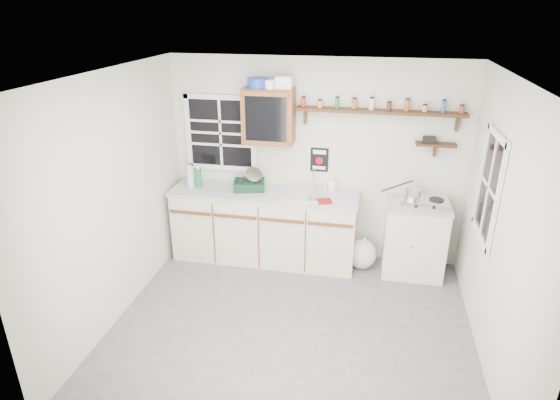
{
  "coord_description": "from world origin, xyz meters",
  "views": [
    {
      "loc": [
        0.66,
        -3.87,
        3.05
      ],
      "look_at": [
        -0.23,
        0.55,
        1.15
      ],
      "focal_mm": 30.0,
      "sensor_mm": 36.0,
      "label": 1
    }
  ],
  "objects": [
    {
      "name": "room",
      "position": [
        0.0,
        0.0,
        1.25
      ],
      "size": [
        3.64,
        3.24,
        2.54
      ],
      "color": "#4B4C4E",
      "rests_on": "ground"
    },
    {
      "name": "main_cabinet",
      "position": [
        -0.58,
        1.3,
        0.46
      ],
      "size": [
        2.31,
        0.63,
        0.92
      ],
      "color": "#BFB39E",
      "rests_on": "floor"
    },
    {
      "name": "right_cabinet",
      "position": [
        1.25,
        1.32,
        0.46
      ],
      "size": [
        0.73,
        0.57,
        0.91
      ],
      "color": "silver",
      "rests_on": "floor"
    },
    {
      "name": "sink",
      "position": [
        -0.05,
        1.3,
        0.93
      ],
      "size": [
        0.52,
        0.44,
        0.29
      ],
      "color": "silver",
      "rests_on": "main_cabinet"
    },
    {
      "name": "upper_cabinet",
      "position": [
        -0.55,
        1.44,
        1.82
      ],
      "size": [
        0.6,
        0.32,
        0.65
      ],
      "color": "brown",
      "rests_on": "wall_back"
    },
    {
      "name": "upper_cabinet_clutter",
      "position": [
        -0.56,
        1.44,
        2.21
      ],
      "size": [
        0.52,
        0.24,
        0.14
      ],
      "color": "#1A37AC",
      "rests_on": "upper_cabinet"
    },
    {
      "name": "spice_shelf",
      "position": [
        0.73,
        1.51,
        1.93
      ],
      "size": [
        1.91,
        0.18,
        0.35
      ],
      "color": "black",
      "rests_on": "wall_back"
    },
    {
      "name": "secondary_shelf",
      "position": [
        1.36,
        1.52,
        1.58
      ],
      "size": [
        0.45,
        0.16,
        0.24
      ],
      "color": "black",
      "rests_on": "wall_back"
    },
    {
      "name": "warning_sign",
      "position": [
        0.05,
        1.59,
        1.28
      ],
      "size": [
        0.22,
        0.02,
        0.3
      ],
      "color": "black",
      "rests_on": "wall_back"
    },
    {
      "name": "window_back",
      "position": [
        -1.2,
        1.59,
        1.55
      ],
      "size": [
        0.93,
        0.03,
        0.98
      ],
      "color": "black",
      "rests_on": "wall_back"
    },
    {
      "name": "window_right",
      "position": [
        1.79,
        0.55,
        1.45
      ],
      "size": [
        0.03,
        0.78,
        1.08
      ],
      "color": "black",
      "rests_on": "wall_back"
    },
    {
      "name": "water_bottles",
      "position": [
        -1.48,
        1.31,
        1.05
      ],
      "size": [
        0.19,
        0.1,
        0.28
      ],
      "color": "silver",
      "rests_on": "main_cabinet"
    },
    {
      "name": "dish_rack",
      "position": [
        -0.77,
        1.35,
        1.01
      ],
      "size": [
        0.43,
        0.36,
        0.28
      ],
      "rotation": [
        0.0,
        0.0,
        0.24
      ],
      "color": "black",
      "rests_on": "main_cabinet"
    },
    {
      "name": "soap_bottle",
      "position": [
        0.23,
        1.51,
        1.01
      ],
      "size": [
        0.1,
        0.11,
        0.18
      ],
      "primitive_type": "imported",
      "rotation": [
        0.0,
        0.0,
        -0.39
      ],
      "color": "silver",
      "rests_on": "main_cabinet"
    },
    {
      "name": "rag",
      "position": [
        0.18,
        1.12,
        0.93
      ],
      "size": [
        0.19,
        0.18,
        0.02
      ],
      "primitive_type": "cube",
      "rotation": [
        0.0,
        0.0,
        0.32
      ],
      "color": "maroon",
      "rests_on": "main_cabinet"
    },
    {
      "name": "hotplate",
      "position": [
        1.3,
        1.31,
        0.95
      ],
      "size": [
        0.55,
        0.31,
        0.08
      ],
      "rotation": [
        0.0,
        0.0,
        0.04
      ],
      "color": "silver",
      "rests_on": "right_cabinet"
    },
    {
      "name": "saucepan",
      "position": [
        1.16,
        1.31,
        1.04
      ],
      "size": [
        0.45,
        0.19,
        0.19
      ],
      "rotation": [
        0.0,
        0.0,
        -0.03
      ],
      "color": "silver",
      "rests_on": "hotplate"
    },
    {
      "name": "trash_bag",
      "position": [
        0.65,
        1.3,
        0.19
      ],
      "size": [
        0.39,
        0.35,
        0.45
      ],
      "color": "silver",
      "rests_on": "floor"
    }
  ]
}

